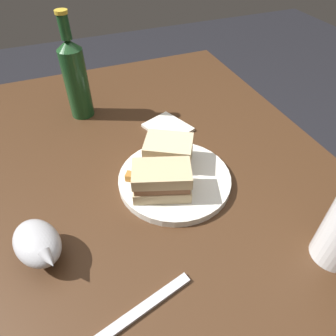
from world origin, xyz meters
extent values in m
plane|color=black|center=(0.00, 0.00, 0.00)|extent=(6.00, 6.00, 0.00)
cube|color=#422816|center=(0.00, 0.00, 0.38)|extent=(1.15, 0.81, 0.76)
cylinder|color=silver|center=(-0.03, -0.02, 0.77)|extent=(0.24, 0.24, 0.02)
cube|color=beige|center=(0.02, -0.02, 0.79)|extent=(0.12, 0.13, 0.02)
cube|color=#B27A4C|center=(0.02, -0.02, 0.81)|extent=(0.11, 0.12, 0.02)
cube|color=beige|center=(0.02, -0.02, 0.83)|extent=(0.12, 0.13, 0.02)
cube|color=#CCB284|center=(-0.06, 0.02, 0.79)|extent=(0.10, 0.13, 0.02)
cube|color=#8C5B3D|center=(-0.06, 0.02, 0.81)|extent=(0.10, 0.12, 0.02)
cube|color=#CCB284|center=(-0.06, 0.02, 0.83)|extent=(0.10, 0.13, 0.02)
cube|color=#AD702D|center=(-0.02, 0.01, 0.79)|extent=(0.06, 0.05, 0.02)
cube|color=gold|center=(0.02, 0.03, 0.79)|extent=(0.03, 0.04, 0.02)
cube|color=#AD702D|center=(-0.02, 0.06, 0.79)|extent=(0.05, 0.06, 0.02)
cube|color=#AD702D|center=(-0.02, 0.05, 0.79)|extent=(0.03, 0.05, 0.01)
cube|color=#AD702D|center=(-0.03, 0.02, 0.79)|extent=(0.03, 0.05, 0.02)
cylinder|color=#B7B7BC|center=(-0.11, 0.26, 0.77)|extent=(0.04, 0.04, 0.02)
ellipsoid|color=#B7B7BC|center=(-0.11, 0.26, 0.80)|extent=(0.12, 0.10, 0.05)
ellipsoid|color=#381E0F|center=(-0.11, 0.26, 0.81)|extent=(0.10, 0.08, 0.02)
cone|color=#B7B7BC|center=(-0.16, 0.25, 0.81)|extent=(0.04, 0.03, 0.02)
cylinder|color=#19421E|center=(0.31, 0.12, 0.86)|extent=(0.06, 0.06, 0.18)
cone|color=#19421E|center=(0.31, 0.12, 0.96)|extent=(0.06, 0.06, 0.02)
cylinder|color=#19421E|center=(0.31, 0.12, 1.00)|extent=(0.03, 0.03, 0.06)
cylinder|color=gold|center=(0.31, 0.12, 1.03)|extent=(0.03, 0.03, 0.01)
cube|color=silver|center=(0.15, -0.08, 0.77)|extent=(0.14, 0.12, 0.01)
cube|color=silver|center=(-0.27, 0.14, 0.77)|extent=(0.06, 0.18, 0.01)
camera|label=1|loc=(-0.46, 0.17, 1.24)|focal=32.90mm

